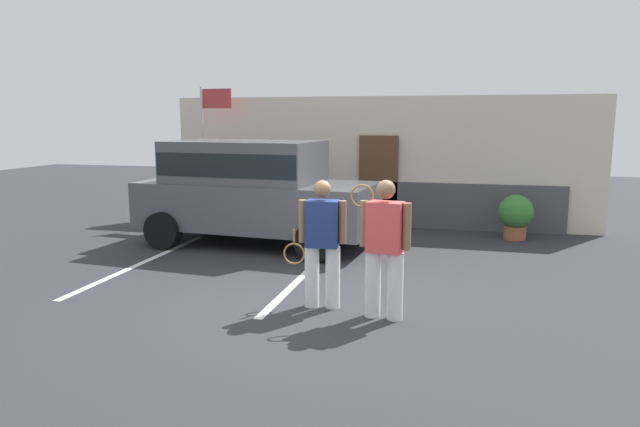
# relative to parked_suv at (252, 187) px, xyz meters

# --- Properties ---
(ground_plane) EXTENTS (40.00, 40.00, 0.00)m
(ground_plane) POSITION_rel_parked_suv_xyz_m (2.08, -3.40, -1.15)
(ground_plane) COLOR #2D2D33
(parking_stripe_0) EXTENTS (0.12, 4.40, 0.01)m
(parking_stripe_0) POSITION_rel_parked_suv_xyz_m (-1.33, -1.90, -1.14)
(parking_stripe_0) COLOR silver
(parking_stripe_0) RESTS_ON ground_plane
(parking_stripe_1) EXTENTS (0.12, 4.40, 0.01)m
(parking_stripe_1) POSITION_rel_parked_suv_xyz_m (1.61, -1.90, -1.14)
(parking_stripe_1) COLOR silver
(parking_stripe_1) RESTS_ON ground_plane
(house_frontage) EXTENTS (9.91, 0.40, 2.99)m
(house_frontage) POSITION_rel_parked_suv_xyz_m (2.08, 2.74, 0.26)
(house_frontage) COLOR beige
(house_frontage) RESTS_ON ground_plane
(parked_suv) EXTENTS (4.74, 2.47, 2.05)m
(parked_suv) POSITION_rel_parked_suv_xyz_m (0.00, 0.00, 0.00)
(parked_suv) COLOR #4C4F54
(parked_suv) RESTS_ON ground_plane
(tennis_player_man) EXTENTS (0.89, 0.30, 1.69)m
(tennis_player_man) POSITION_rel_parked_suv_xyz_m (2.27, -3.42, -0.27)
(tennis_player_man) COLOR white
(tennis_player_man) RESTS_ON ground_plane
(tennis_player_woman) EXTENTS (0.77, 0.32, 1.74)m
(tennis_player_woman) POSITION_rel_parked_suv_xyz_m (3.12, -3.64, -0.23)
(tennis_player_woman) COLOR white
(tennis_player_woman) RESTS_ON ground_plane
(potted_plant_by_porch) EXTENTS (0.71, 0.71, 0.93)m
(potted_plant_by_porch) POSITION_rel_parked_suv_xyz_m (5.12, 1.79, -0.63)
(potted_plant_by_porch) COLOR #9E5638
(potted_plant_by_porch) RESTS_ON ground_plane
(flag_pole) EXTENTS (0.80, 0.08, 3.22)m
(flag_pole) POSITION_rel_parked_suv_xyz_m (-1.87, 2.12, 1.07)
(flag_pole) COLOR silver
(flag_pole) RESTS_ON ground_plane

